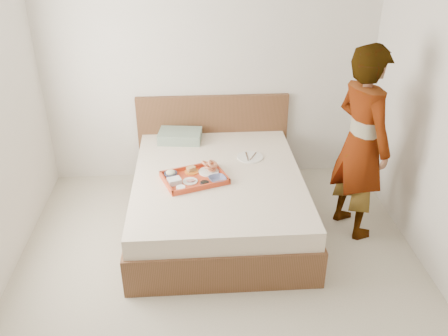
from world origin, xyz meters
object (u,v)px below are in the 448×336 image
tray (194,178)px  dinner_plate (250,157)px  bed (218,198)px  person (361,143)px

tray → dinner_plate: size_ratio=2.13×
bed → person: (1.26, -0.16, 0.62)m
bed → person: bearing=-7.4°
person → tray: bearing=67.1°
bed → tray: tray is taller
tray → bed: bearing=3.1°
person → dinner_plate: bearing=42.3°
dinner_plate → person: 1.10m
bed → dinner_plate: dinner_plate is taller
bed → dinner_plate: (0.34, 0.32, 0.27)m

